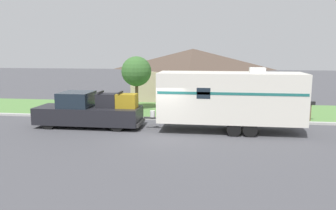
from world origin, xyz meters
The scene contains 8 objects.
ground_plane centered at (0.00, 0.00, 0.00)m, with size 120.00×120.00×0.00m, color #47474C.
curb_strip centered at (0.00, 3.75, 0.07)m, with size 80.00×0.30×0.14m.
lawn_strip centered at (0.00, 7.40, 0.01)m, with size 80.00×7.00×0.03m.
house_across_street centered at (0.77, 14.38, 2.37)m, with size 11.01×8.26×4.57m.
pickup_truck centered at (-4.40, 1.28, 0.92)m, with size 6.19×2.02×2.10m.
travel_trailer centered at (3.62, 1.28, 1.91)m, with size 8.65×2.38×3.53m.
mailbox centered at (8.82, 4.66, 0.98)m, with size 0.48×0.20×1.27m.
tree_in_yard centered at (-2.95, 7.13, 2.87)m, with size 2.22×2.22×4.00m.
Camera 1 is at (2.69, -16.62, 4.43)m, focal length 35.00 mm.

